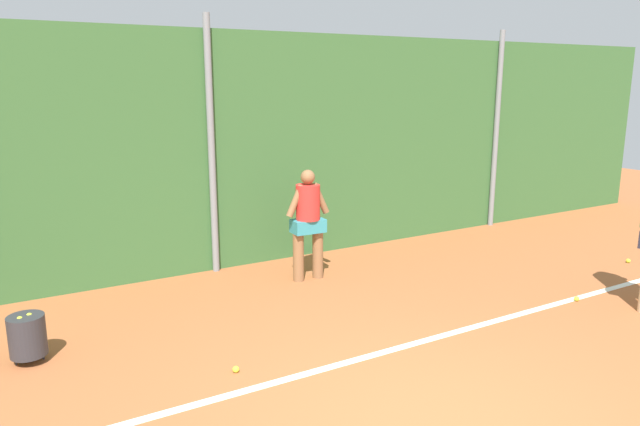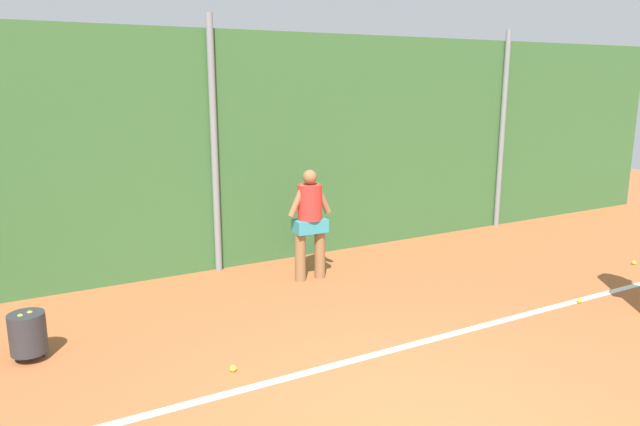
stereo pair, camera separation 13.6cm
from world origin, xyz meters
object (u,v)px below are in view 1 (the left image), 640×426
Objects in this scene: ball_hopper at (27,335)px; tennis_ball_0 at (628,261)px; player_backcourt_far at (308,219)px; tennis_ball_7 at (236,369)px; tennis_ball_6 at (577,299)px.

ball_hopper is 7.78× the size of tennis_ball_0.
player_backcourt_far is 5.14m from tennis_ball_0.
ball_hopper is at bearing 14.95° from player_backcourt_far.
player_backcourt_far is at bearing 46.56° from tennis_ball_7.
tennis_ball_7 is at bearing -178.06° from tennis_ball_0.
player_backcourt_far reaches higher than tennis_ball_6.
player_backcourt_far is 3.00m from tennis_ball_7.
tennis_ball_6 is (2.59, -2.52, -0.86)m from player_backcourt_far.
tennis_ball_0 and tennis_ball_6 have the same top height.
ball_hopper reaches higher than tennis_ball_7.
tennis_ball_0 is 1.00× the size of tennis_ball_7.
ball_hopper is at bearing 143.87° from tennis_ball_7.
tennis_ball_7 is (1.73, -1.26, -0.26)m from ball_hopper.
tennis_ball_7 is (-4.56, 0.44, 0.00)m from tennis_ball_6.
tennis_ball_6 is 1.00× the size of tennis_ball_7.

